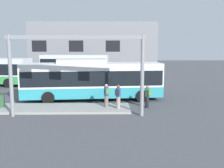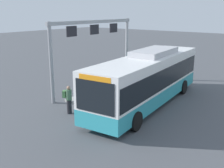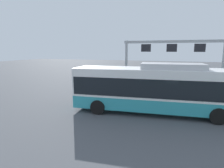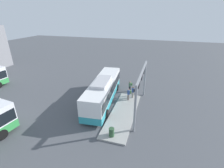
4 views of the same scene
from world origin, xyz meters
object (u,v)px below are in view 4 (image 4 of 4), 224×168
(person_waiting_near, at_px, (133,92))
(person_waiting_mid, at_px, (129,94))
(person_boarding, at_px, (130,86))
(trash_bin, at_px, (112,132))
(bus_main, at_px, (103,90))

(person_waiting_near, distance_m, person_waiting_mid, 0.94)
(person_boarding, xyz_separation_m, trash_bin, (-10.59, -0.28, -0.28))
(bus_main, relative_size, person_waiting_mid, 6.97)
(bus_main, distance_m, trash_bin, 7.21)
(trash_bin, bearing_deg, bus_main, 25.80)
(person_boarding, relative_size, trash_bin, 1.86)
(person_waiting_near, distance_m, trash_bin, 8.44)
(person_waiting_near, relative_size, trash_bin, 1.86)
(bus_main, bearing_deg, trash_bin, -159.52)
(person_waiting_mid, bearing_deg, trash_bin, 67.94)
(bus_main, bearing_deg, person_boarding, -39.23)
(bus_main, height_order, person_waiting_mid, bus_main)
(person_boarding, xyz_separation_m, person_waiting_mid, (-3.01, -0.40, 0.16))
(bus_main, xyz_separation_m, person_waiting_near, (2.00, -3.67, -0.76))
(person_boarding, relative_size, person_waiting_mid, 1.00)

